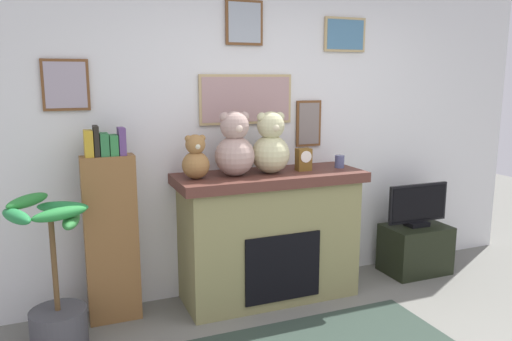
{
  "coord_description": "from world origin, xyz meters",
  "views": [
    {
      "loc": [
        -1.71,
        -1.89,
        1.79
      ],
      "look_at": [
        -0.26,
        1.67,
        1.07
      ],
      "focal_mm": 34.92,
      "sensor_mm": 36.0,
      "label": 1
    }
  ],
  "objects": [
    {
      "name": "back_wall",
      "position": [
        -0.0,
        2.0,
        1.31
      ],
      "size": [
        5.2,
        0.15,
        2.6
      ],
      "color": "silver",
      "rests_on": "ground_plane"
    },
    {
      "name": "fireplace",
      "position": [
        -0.14,
        1.67,
        0.53
      ],
      "size": [
        1.52,
        0.6,
        1.05
      ],
      "color": "olive",
      "rests_on": "ground_plane"
    },
    {
      "name": "bookshelf",
      "position": [
        -1.38,
        1.74,
        0.68
      ],
      "size": [
        0.38,
        0.16,
        1.46
      ],
      "color": "brown",
      "rests_on": "ground_plane"
    },
    {
      "name": "potted_plant",
      "position": [
        -1.77,
        1.48,
        0.36
      ],
      "size": [
        0.57,
        0.56,
        1.04
      ],
      "color": "#3F3F44",
      "rests_on": "ground_plane"
    },
    {
      "name": "tv_stand",
      "position": [
        1.33,
        1.64,
        0.22
      ],
      "size": [
        0.58,
        0.4,
        0.45
      ],
      "primitive_type": "cube",
      "color": "black",
      "rests_on": "ground_plane"
    },
    {
      "name": "television",
      "position": [
        1.33,
        1.64,
        0.64
      ],
      "size": [
        0.63,
        0.14,
        0.39
      ],
      "color": "black",
      "rests_on": "tv_stand"
    },
    {
      "name": "candle_jar",
      "position": [
        0.49,
        1.65,
        1.1
      ],
      "size": [
        0.08,
        0.08,
        0.1
      ],
      "primitive_type": "cylinder",
      "color": "#4C517A",
      "rests_on": "fireplace"
    },
    {
      "name": "mantel_clock",
      "position": [
        0.15,
        1.65,
        1.14
      ],
      "size": [
        0.12,
        0.09,
        0.18
      ],
      "color": "brown",
      "rests_on": "fireplace"
    },
    {
      "name": "teddy_bear_brown",
      "position": [
        -0.75,
        1.65,
        1.2
      ],
      "size": [
        0.21,
        0.21,
        0.33
      ],
      "color": "olive",
      "rests_on": "fireplace"
    },
    {
      "name": "teddy_bear_grey",
      "position": [
        -0.44,
        1.65,
        1.27
      ],
      "size": [
        0.31,
        0.31,
        0.5
      ],
      "color": "tan",
      "rests_on": "fireplace"
    },
    {
      "name": "teddy_bear_cream",
      "position": [
        -0.14,
        1.65,
        1.27
      ],
      "size": [
        0.3,
        0.3,
        0.49
      ],
      "color": "#C0BE8E",
      "rests_on": "fireplace"
    }
  ]
}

